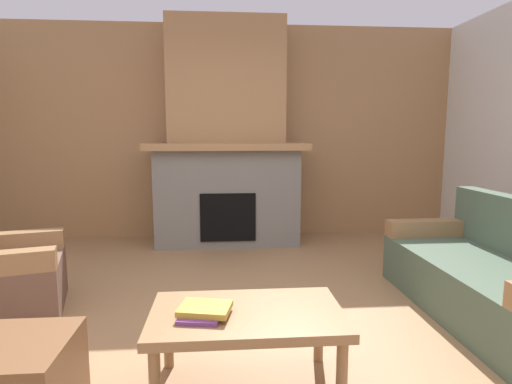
{
  "coord_description": "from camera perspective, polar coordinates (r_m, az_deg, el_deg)",
  "views": [
    {
      "loc": [
        -0.06,
        -2.5,
        1.34
      ],
      "look_at": [
        0.2,
        0.68,
        0.89
      ],
      "focal_mm": 29.28,
      "sensor_mm": 36.0,
      "label": 1
    }
  ],
  "objects": [
    {
      "name": "ground",
      "position": [
        2.84,
        -3.09,
        -20.2
      ],
      "size": [
        9.0,
        9.0,
        0.0
      ],
      "primitive_type": "plane",
      "color": "#9E754C"
    },
    {
      "name": "wall_back_wood_panel",
      "position": [
        5.5,
        -4.06,
        8.08
      ],
      "size": [
        6.0,
        0.12,
        2.7
      ],
      "primitive_type": "cube",
      "color": "#A87A4C",
      "rests_on": "ground"
    },
    {
      "name": "fireplace",
      "position": [
        5.13,
        -3.99,
        6.0
      ],
      "size": [
        1.9,
        0.82,
        2.7
      ],
      "color": "gray",
      "rests_on": "ground"
    },
    {
      "name": "couch",
      "position": [
        3.6,
        29.77,
        -10.14
      ],
      "size": [
        0.86,
        1.81,
        0.85
      ],
      "color": "#4C604C",
      "rests_on": "ground"
    },
    {
      "name": "coffee_table",
      "position": [
        2.27,
        -1.25,
        -17.18
      ],
      "size": [
        1.0,
        0.6,
        0.43
      ],
      "color": "#997047",
      "rests_on": "ground"
    },
    {
      "name": "ottoman",
      "position": [
        2.39,
        -30.29,
        -21.68
      ],
      "size": [
        0.52,
        0.52,
        0.4
      ],
      "primitive_type": "cube",
      "color": "brown",
      "rests_on": "ground"
    },
    {
      "name": "book_stack_near_edge",
      "position": [
        2.2,
        -7.19,
        -15.83
      ],
      "size": [
        0.29,
        0.26,
        0.05
      ],
      "color": "#7A3D84",
      "rests_on": "coffee_table"
    }
  ]
}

